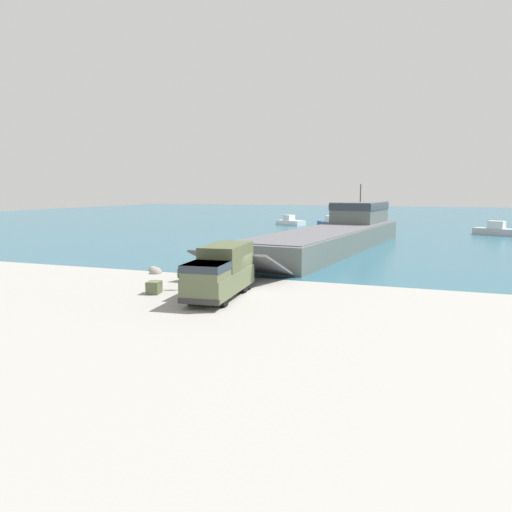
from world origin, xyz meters
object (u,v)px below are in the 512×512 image
object	(u,v)px
moored_boat_c	(290,222)
cargo_crate	(154,287)
moored_boat_a	(329,224)
landing_craft	(338,232)
mooring_bollard	(183,268)
moored_boat_b	(499,231)
soldier_on_ramp	(181,276)
military_truck	(221,271)

from	to	relation	value
moored_boat_c	cargo_crate	xyz separation A→B (m)	(9.87, -65.28, -0.24)
moored_boat_a	moored_boat_c	distance (m)	9.27
moored_boat_a	moored_boat_c	size ratio (longest dim) A/B	1.28
landing_craft	mooring_bollard	xyz separation A→B (m)	(-8.05, -23.51, -1.38)
moored_boat_b	mooring_bollard	bearing A→B (deg)	-6.73
moored_boat_c	moored_boat_b	bearing A→B (deg)	99.21
landing_craft	cargo_crate	world-z (taller)	landing_craft
mooring_bollard	moored_boat_a	bearing A→B (deg)	89.40
soldier_on_ramp	cargo_crate	distance (m)	2.12
military_truck	mooring_bollard	world-z (taller)	military_truck
military_truck	moored_boat_b	size ratio (longest dim) A/B	1.02
landing_craft	moored_boat_c	distance (m)	37.79
cargo_crate	moored_boat_a	bearing A→B (deg)	91.29
landing_craft	mooring_bollard	bearing A→B (deg)	-102.72
military_truck	cargo_crate	bearing A→B (deg)	-88.60
moored_boat_b	military_truck	bearing A→B (deg)	2.32
landing_craft	soldier_on_ramp	bearing A→B (deg)	-93.55
military_truck	cargo_crate	xyz separation A→B (m)	(-4.58, -0.56, -1.26)
moored_boat_a	moored_boat_b	size ratio (longest dim) A/B	1.02
moored_boat_a	mooring_bollard	world-z (taller)	moored_boat_a
cargo_crate	landing_craft	bearing A→B (deg)	78.90
mooring_bollard	soldier_on_ramp	bearing A→B (deg)	-62.39
soldier_on_ramp	cargo_crate	xyz separation A→B (m)	(-1.07, -1.74, -0.57)
moored_boat_b	cargo_crate	world-z (taller)	moored_boat_b
landing_craft	cargo_crate	distance (m)	31.67
military_truck	moored_boat_a	size ratio (longest dim) A/B	1.01
soldier_on_ramp	moored_boat_b	size ratio (longest dim) A/B	0.22
landing_craft	moored_boat_c	world-z (taller)	landing_craft
soldier_on_ramp	moored_boat_b	xyz separation A→B (m)	(24.87, 53.13, -0.26)
moored_boat_a	mooring_bollard	size ratio (longest dim) A/B	9.32
moored_boat_b	moored_boat_c	xyz separation A→B (m)	(-35.81, 10.40, -0.07)
military_truck	moored_boat_c	size ratio (longest dim) A/B	1.29
moored_boat_c	mooring_bollard	xyz separation A→B (m)	(7.92, -57.74, -0.19)
landing_craft	military_truck	world-z (taller)	landing_craft
soldier_on_ramp	moored_boat_a	world-z (taller)	moored_boat_a
cargo_crate	moored_boat_b	bearing A→B (deg)	64.70
moored_boat_a	cargo_crate	size ratio (longest dim) A/B	7.95
soldier_on_ramp	mooring_bollard	size ratio (longest dim) A/B	2.02
soldier_on_ramp	moored_boat_c	xyz separation A→B (m)	(-10.94, 63.53, -0.33)
military_truck	moored_boat_a	distance (m)	61.27
moored_boat_a	landing_craft	bearing A→B (deg)	-108.09
landing_craft	moored_boat_b	size ratio (longest dim) A/B	5.57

